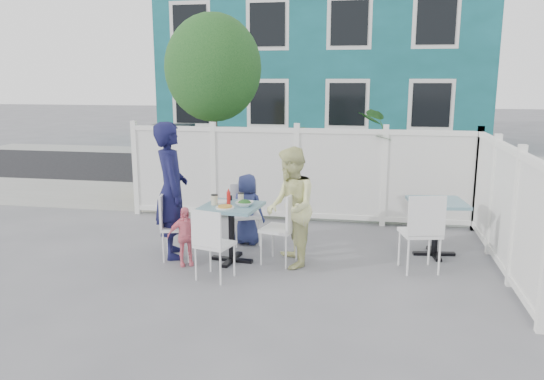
% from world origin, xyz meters
% --- Properties ---
extents(ground, '(80.00, 80.00, 0.00)m').
position_xyz_m(ground, '(0.00, 0.00, 0.00)').
color(ground, slate).
extents(near_sidewalk, '(24.00, 2.60, 0.01)m').
position_xyz_m(near_sidewalk, '(0.00, 3.80, 0.01)').
color(near_sidewalk, gray).
rests_on(near_sidewalk, ground).
extents(street, '(24.00, 5.00, 0.01)m').
position_xyz_m(street, '(0.00, 7.50, 0.00)').
color(street, black).
rests_on(street, ground).
extents(far_sidewalk, '(24.00, 1.60, 0.01)m').
position_xyz_m(far_sidewalk, '(0.00, 10.60, 0.01)').
color(far_sidewalk, gray).
rests_on(far_sidewalk, ground).
extents(building, '(11.00, 6.00, 6.00)m').
position_xyz_m(building, '(-0.50, 14.00, 3.00)').
color(building, '#155558').
rests_on(building, ground).
extents(fence_back, '(5.86, 0.08, 1.60)m').
position_xyz_m(fence_back, '(0.10, 2.40, 0.78)').
color(fence_back, white).
rests_on(fence_back, ground).
extents(fence_right, '(0.08, 3.66, 1.60)m').
position_xyz_m(fence_right, '(3.00, 0.60, 0.78)').
color(fence_right, white).
rests_on(fence_right, ground).
extents(tree, '(1.80, 1.62, 3.59)m').
position_xyz_m(tree, '(-1.60, 3.30, 2.59)').
color(tree, '#382316').
rests_on(tree, ground).
extents(utility_cabinet, '(0.82, 0.63, 1.42)m').
position_xyz_m(utility_cabinet, '(-2.71, 4.00, 0.71)').
color(utility_cabinet, gold).
rests_on(utility_cabinet, ground).
extents(potted_shrub_a, '(0.95, 0.95, 1.57)m').
position_xyz_m(potted_shrub_a, '(-0.19, 3.10, 0.79)').
color(potted_shrub_a, '#143F17').
rests_on(potted_shrub_a, ground).
extents(potted_shrub_b, '(1.92, 2.06, 1.87)m').
position_xyz_m(potted_shrub_b, '(1.92, 3.00, 0.94)').
color(potted_shrub_b, '#143F17').
rests_on(potted_shrub_b, ground).
extents(main_table, '(0.81, 0.81, 0.77)m').
position_xyz_m(main_table, '(-0.46, 0.23, 0.60)').
color(main_table, slate).
rests_on(main_table, ground).
extents(spare_table, '(0.82, 0.82, 0.77)m').
position_xyz_m(spare_table, '(2.24, 0.99, 0.60)').
color(spare_table, slate).
rests_on(spare_table, ground).
extents(chair_left, '(0.47, 0.48, 0.90)m').
position_xyz_m(chair_left, '(-1.28, 0.19, 0.52)').
color(chair_left, white).
rests_on(chair_left, ground).
extents(chair_right, '(0.51, 0.52, 0.96)m').
position_xyz_m(chair_right, '(0.25, 0.26, 0.56)').
color(chair_right, white).
rests_on(chair_right, ground).
extents(chair_back, '(0.52, 0.51, 0.88)m').
position_xyz_m(chair_back, '(-0.48, 1.09, 0.51)').
color(chair_back, white).
rests_on(chair_back, ground).
extents(chair_near, '(0.49, 0.48, 0.89)m').
position_xyz_m(chair_near, '(-0.51, -0.49, 0.52)').
color(chair_near, white).
rests_on(chair_near, ground).
extents(chair_spare, '(0.55, 0.54, 1.02)m').
position_xyz_m(chair_spare, '(1.99, 0.25, 0.59)').
color(chair_spare, white).
rests_on(chair_spare, ground).
extents(man, '(0.69, 0.80, 1.85)m').
position_xyz_m(man, '(-1.31, 0.30, 0.93)').
color(man, '#12133B').
rests_on(man, ground).
extents(woman, '(0.79, 0.90, 1.56)m').
position_xyz_m(woman, '(0.34, 0.22, 0.78)').
color(woman, '#CDD34A').
rests_on(woman, ground).
extents(boy, '(0.57, 0.43, 1.05)m').
position_xyz_m(boy, '(-0.43, 1.04, 0.52)').
color(boy, navy).
rests_on(boy, ground).
extents(toddler, '(0.50, 0.38, 0.79)m').
position_xyz_m(toddler, '(-1.02, -0.03, 0.39)').
color(toddler, pink).
rests_on(toddler, ground).
extents(plate_main, '(0.24, 0.24, 0.02)m').
position_xyz_m(plate_main, '(-0.49, 0.06, 0.78)').
color(plate_main, white).
rests_on(plate_main, main_table).
extents(plate_side, '(0.24, 0.24, 0.02)m').
position_xyz_m(plate_side, '(-0.63, 0.35, 0.78)').
color(plate_side, white).
rests_on(plate_side, main_table).
extents(salad_bowl, '(0.23, 0.23, 0.06)m').
position_xyz_m(salad_bowl, '(-0.27, 0.22, 0.80)').
color(salad_bowl, white).
rests_on(salad_bowl, main_table).
extents(coffee_cup_a, '(0.09, 0.09, 0.13)m').
position_xyz_m(coffee_cup_a, '(-0.68, 0.20, 0.84)').
color(coffee_cup_a, beige).
rests_on(coffee_cup_a, main_table).
extents(coffee_cup_b, '(0.08, 0.08, 0.11)m').
position_xyz_m(coffee_cup_b, '(-0.38, 0.43, 0.83)').
color(coffee_cup_b, beige).
rests_on(coffee_cup_b, main_table).
extents(ketchup_bottle, '(0.05, 0.05, 0.17)m').
position_xyz_m(ketchup_bottle, '(-0.50, 0.28, 0.86)').
color(ketchup_bottle, red).
rests_on(ketchup_bottle, main_table).
extents(salt_shaker, '(0.03, 0.03, 0.07)m').
position_xyz_m(salt_shaker, '(-0.56, 0.49, 0.81)').
color(salt_shaker, white).
rests_on(salt_shaker, main_table).
extents(pepper_shaker, '(0.03, 0.03, 0.07)m').
position_xyz_m(pepper_shaker, '(-0.53, 0.51, 0.81)').
color(pepper_shaker, black).
rests_on(pepper_shaker, main_table).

